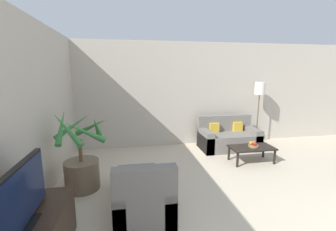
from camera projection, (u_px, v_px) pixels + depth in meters
name	position (u px, v px, depth m)	size (l,w,h in m)	color
wall_back	(209.00, 94.00, 6.06)	(8.55, 0.06, 2.70)	#BCB2A3
wall_left	(12.00, 123.00, 2.58)	(0.06, 7.45, 2.70)	#BCB2A3
television	(20.00, 198.00, 1.96)	(0.18, 1.00, 0.58)	black
potted_palm	(82.00, 165.00, 3.71)	(0.92, 0.93, 1.37)	brown
sofa_loveseat	(228.00, 138.00, 5.75)	(1.45, 0.78, 0.82)	slate
floor_lamp	(260.00, 93.00, 5.93)	(0.26, 0.26, 1.68)	brown
coffee_table	(252.00, 149.00, 4.86)	(0.94, 0.49, 0.34)	black
fruit_bowl	(253.00, 146.00, 4.84)	(0.21, 0.21, 0.04)	#997A4C
apple_red	(255.00, 144.00, 4.78)	(0.08, 0.08, 0.08)	red
apple_green	(254.00, 143.00, 4.89)	(0.07, 0.07, 0.07)	olive
orange_fruit	(251.00, 143.00, 4.85)	(0.08, 0.08, 0.08)	orange
armchair	(144.00, 199.00, 2.99)	(0.77, 0.80, 0.84)	slate
ottoman	(137.00, 180.00, 3.73)	(0.63, 0.49, 0.35)	slate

